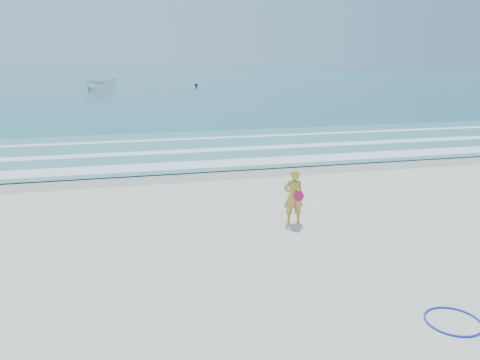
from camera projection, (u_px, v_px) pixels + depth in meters
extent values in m
plane|color=silver|center=(262.00, 281.00, 9.23)|extent=(400.00, 400.00, 0.00)
cube|color=#B2A893|center=(195.00, 174.00, 17.67)|extent=(400.00, 2.40, 0.00)
cube|color=#19727F|center=(133.00, 76.00, 107.80)|extent=(400.00, 190.00, 0.04)
cube|color=#59B7AD|center=(179.00, 148.00, 22.36)|extent=(400.00, 10.00, 0.01)
cube|color=white|center=(190.00, 165.00, 18.88)|extent=(400.00, 1.40, 0.01)
cube|color=white|center=(181.00, 151.00, 21.61)|extent=(400.00, 0.90, 0.01)
cube|color=white|center=(174.00, 140.00, 24.70)|extent=(400.00, 0.60, 0.01)
torus|color=#0B33D5|center=(453.00, 321.00, 7.78)|extent=(1.12, 1.12, 0.03)
imported|color=silver|center=(101.00, 84.00, 61.22)|extent=(4.10, 1.85, 1.54)
sphere|color=black|center=(196.00, 85.00, 68.99)|extent=(0.45, 0.45, 0.45)
imported|color=gold|center=(293.00, 197.00, 12.25)|extent=(0.56, 0.39, 1.46)
cylinder|color=#D21250|center=(299.00, 196.00, 12.08)|extent=(0.27, 0.08, 0.27)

